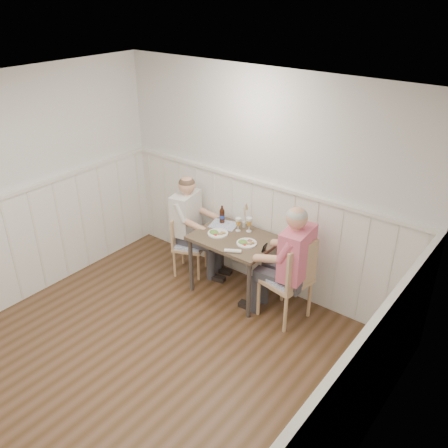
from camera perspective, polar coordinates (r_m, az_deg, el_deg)
name	(u,v)px	position (r m, az deg, el deg)	size (l,w,h in m)	color
ground_plane	(125,385)	(4.77, -11.79, -18.47)	(4.50, 4.50, 0.00)	#482F18
room_shell	(107,245)	(3.85, -13.92, -2.44)	(4.04, 4.54, 2.60)	silver
wainscot	(172,291)	(4.67, -6.26, -8.01)	(4.00, 4.49, 1.34)	silver
dining_table	(235,245)	(5.49, 1.28, -2.48)	(0.94, 0.70, 0.75)	#49382C
chair_right	(290,278)	(5.16, 7.92, -6.42)	(0.54, 0.54, 0.99)	tan
chair_left	(186,242)	(6.00, -4.58, -2.20)	(0.49, 0.49, 0.79)	tan
man_in_pink	(291,274)	(5.14, 8.11, -5.94)	(0.67, 0.46, 1.39)	#3F3F47
diner_cream	(189,232)	(6.00, -4.19, -0.91)	(0.66, 0.47, 1.31)	#3F3F47
plate_man	(246,242)	(5.30, 2.65, -2.21)	(0.23, 0.23, 0.06)	white
plate_diner	(217,233)	(5.49, -0.89, -1.03)	(0.24, 0.24, 0.06)	white
beer_glass_a	(249,222)	(5.51, 3.04, 0.19)	(0.07, 0.07, 0.18)	silver
beer_glass_b	(238,222)	(5.52, 1.72, 0.21)	(0.07, 0.07, 0.17)	silver
beer_bottle	(222,215)	(5.71, -0.23, 1.04)	(0.06, 0.06, 0.23)	black
rolled_napkin	(233,251)	(5.13, 1.07, -3.26)	(0.18, 0.13, 0.04)	white
grass_vase	(244,216)	(5.59, 2.46, 0.99)	(0.04, 0.04, 0.33)	silver
gingham_mat	(224,225)	(5.70, -0.05, -0.09)	(0.37, 0.32, 0.01)	#6275B2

